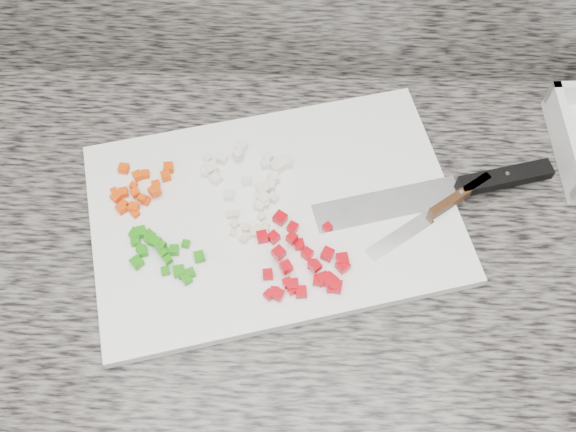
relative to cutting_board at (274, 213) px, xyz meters
name	(u,v)px	position (x,y,z in m)	size (l,w,h in m)	color
cabinet	(294,351)	(0.03, -0.04, -0.48)	(3.92, 0.62, 0.86)	silver
countertop	(296,249)	(0.03, -0.04, -0.03)	(3.96, 0.64, 0.04)	#656259
cutting_board	(274,213)	(0.00, 0.00, 0.00)	(0.48, 0.32, 0.02)	white
carrot_pile	(141,189)	(-0.18, 0.02, 0.02)	(0.08, 0.09, 0.02)	#E84305
onion_pile	(251,176)	(-0.03, 0.05, 0.01)	(0.12, 0.11, 0.02)	white
green_pepper_pile	(159,253)	(-0.14, -0.07, 0.02)	(0.10, 0.08, 0.02)	#1E880C
red_pepper_pile	(305,265)	(0.04, -0.08, 0.02)	(0.12, 0.13, 0.02)	#C1020D
garlic_pile	(249,226)	(-0.03, -0.03, 0.01)	(0.06, 0.06, 0.01)	beige
chef_knife	(465,187)	(0.26, 0.04, 0.01)	(0.33, 0.12, 0.02)	white
paring_knife	(445,206)	(0.23, 0.01, 0.01)	(0.17, 0.13, 0.02)	white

